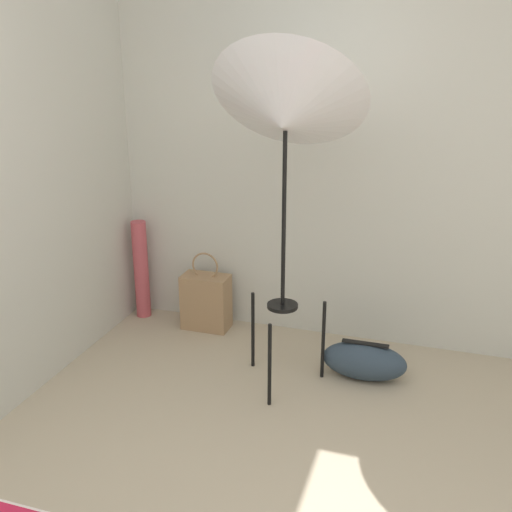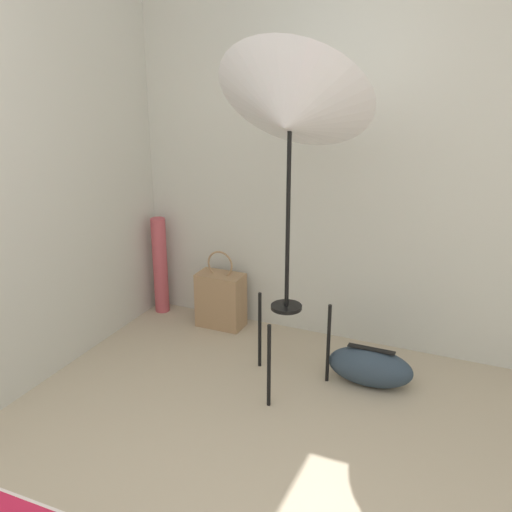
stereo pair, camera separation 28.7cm
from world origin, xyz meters
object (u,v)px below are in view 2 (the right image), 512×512
tote_bag (221,299)px  duffel_bag (370,367)px  paper_roll (160,266)px  photo_umbrella (290,114)px

tote_bag → duffel_bag: (1.08, -0.33, -0.08)m
tote_bag → paper_roll: size_ratio=0.78×
duffel_bag → tote_bag: bearing=163.0°
photo_umbrella → paper_roll: (-1.14, 0.55, -1.12)m
duffel_bag → paper_roll: 1.63m
tote_bag → paper_roll: 0.51m
paper_roll → duffel_bag: bearing=-13.5°
tote_bag → duffel_bag: 1.13m
tote_bag → duffel_bag: bearing=-17.0°
tote_bag → duffel_bag: tote_bag is taller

